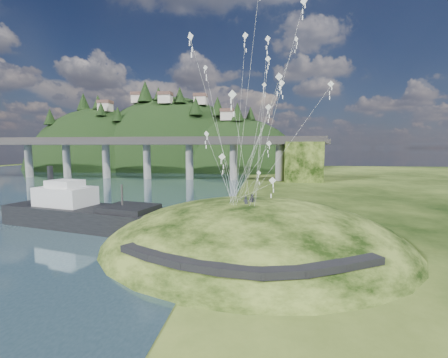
# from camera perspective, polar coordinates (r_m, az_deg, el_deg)

# --- Properties ---
(ground) EXTENTS (320.00, 320.00, 0.00)m
(ground) POSITION_cam_1_polar(r_m,az_deg,el_deg) (35.22, -7.92, -12.33)
(ground) COLOR black
(ground) RESTS_ON ground
(grass_hill) EXTENTS (36.00, 32.00, 13.00)m
(grass_hill) POSITION_cam_1_polar(r_m,az_deg,el_deg) (36.46, 5.60, -14.15)
(grass_hill) COLOR black
(grass_hill) RESTS_ON ground
(footpath) EXTENTS (22.29, 5.84, 0.83)m
(footpath) POSITION_cam_1_polar(r_m,az_deg,el_deg) (24.24, 3.45, -15.65)
(footpath) COLOR black
(footpath) RESTS_ON ground
(bridge) EXTENTS (160.00, 11.00, 15.00)m
(bridge) POSITION_cam_1_polar(r_m,az_deg,el_deg) (108.27, -11.74, 5.10)
(bridge) COLOR #2D2B2B
(bridge) RESTS_ON ground
(far_ridge) EXTENTS (153.00, 70.00, 94.50)m
(far_ridge) POSITION_cam_1_polar(r_m,az_deg,el_deg) (164.15, -11.32, -0.66)
(far_ridge) COLOR black
(far_ridge) RESTS_ON ground
(work_barge) EXTENTS (24.88, 11.63, 8.41)m
(work_barge) POSITION_cam_1_polar(r_m,az_deg,el_deg) (46.80, -25.45, -5.62)
(work_barge) COLOR black
(work_barge) RESTS_ON ground
(wooden_dock) EXTENTS (14.38, 5.52, 1.02)m
(wooden_dock) POSITION_cam_1_polar(r_m,az_deg,el_deg) (41.73, -18.27, -9.03)
(wooden_dock) COLOR #3A1F17
(wooden_dock) RESTS_ON ground
(kite_flyers) EXTENTS (1.51, 1.91, 1.74)m
(kite_flyers) POSITION_cam_1_polar(r_m,az_deg,el_deg) (33.56, 5.02, -2.99)
(kite_flyers) COLOR #262732
(kite_flyers) RESTS_ON ground
(kite_swarm) EXTENTS (15.58, 17.11, 20.51)m
(kite_swarm) POSITION_cam_1_polar(r_m,az_deg,el_deg) (36.72, 6.33, 17.08)
(kite_swarm) COLOR white
(kite_swarm) RESTS_ON ground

